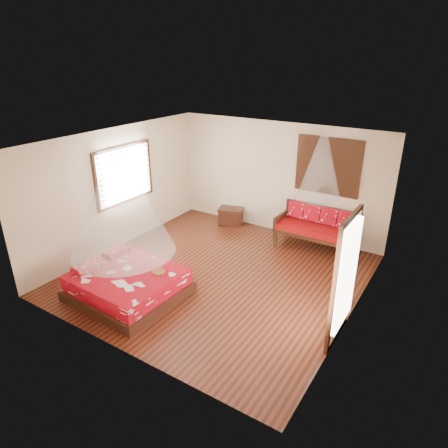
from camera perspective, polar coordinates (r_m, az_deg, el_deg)
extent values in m
cube|color=black|center=(8.46, -0.85, -7.29)|extent=(5.50, 5.50, 0.02)
cube|color=silver|center=(7.43, -0.98, 11.76)|extent=(5.50, 5.50, 0.02)
cube|color=beige|center=(9.55, -14.92, 4.86)|extent=(0.02, 5.50, 2.80)
cube|color=beige|center=(6.85, 18.79, -3.09)|extent=(0.02, 5.50, 2.80)
cube|color=beige|center=(10.13, 7.77, 6.48)|extent=(5.50, 0.02, 2.80)
cube|color=beige|center=(5.96, -15.78, -6.76)|extent=(5.50, 0.02, 2.80)
cube|color=black|center=(7.96, -13.46, -9.26)|extent=(1.99, 1.81, 0.20)
cube|color=maroon|center=(7.83, -13.63, -7.71)|extent=(1.89, 1.71, 0.30)
cube|color=maroon|center=(8.02, -19.06, -5.85)|extent=(0.29, 0.51, 0.13)
cube|color=maroon|center=(8.40, -15.14, -3.95)|extent=(0.29, 0.51, 0.13)
cube|color=black|center=(9.71, 7.32, -1.77)|extent=(0.08, 0.08, 0.42)
cube|color=black|center=(9.20, 17.09, -4.17)|extent=(0.08, 0.08, 0.42)
cube|color=black|center=(10.30, 9.03, -0.36)|extent=(0.08, 0.08, 0.42)
cube|color=black|center=(9.82, 18.27, -2.53)|extent=(0.08, 0.08, 0.42)
cube|color=black|center=(9.65, 12.91, -1.25)|extent=(1.85, 0.82, 0.08)
cube|color=maroon|center=(9.61, 12.97, -0.66)|extent=(1.79, 0.76, 0.14)
cube|color=black|center=(9.87, 13.82, 1.04)|extent=(1.85, 0.06, 0.55)
cube|color=black|center=(9.88, 8.20, 0.73)|extent=(0.06, 0.82, 0.30)
cube|color=black|center=(9.37, 18.06, -1.55)|extent=(0.06, 0.82, 0.30)
cube|color=maroon|center=(9.92, 10.29, 2.02)|extent=(0.39, 0.20, 0.41)
cube|color=maroon|center=(9.79, 12.50, 1.53)|extent=(0.39, 0.20, 0.41)
cube|color=maroon|center=(9.67, 14.77, 1.03)|extent=(0.39, 0.20, 0.41)
cube|color=maroon|center=(9.57, 17.09, 0.51)|extent=(0.39, 0.20, 0.41)
cube|color=black|center=(10.80, 0.99, 1.02)|extent=(0.71, 0.59, 0.40)
cube|color=black|center=(10.72, 1.00, 2.12)|extent=(0.76, 0.64, 0.05)
cube|color=black|center=(9.53, 14.63, 7.99)|extent=(1.52, 0.06, 1.32)
cube|color=black|center=(9.52, 14.61, 7.98)|extent=(1.35, 0.04, 1.10)
cube|color=black|center=(9.57, -14.07, 6.87)|extent=(0.08, 1.74, 1.34)
cube|color=silver|center=(9.54, -13.90, 6.83)|extent=(0.04, 1.54, 1.10)
cube|color=black|center=(6.50, 16.66, -7.81)|extent=(0.08, 1.02, 2.16)
cube|color=white|center=(6.45, 16.59, -7.00)|extent=(0.03, 0.82, 1.70)
cylinder|color=brown|center=(7.64, -9.35, -6.74)|extent=(0.24, 0.24, 0.03)
cone|color=white|center=(7.19, -14.75, 2.60)|extent=(1.88, 1.88, 1.80)
cone|color=white|center=(9.07, 13.72, 7.98)|extent=(0.98, 0.98, 1.50)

